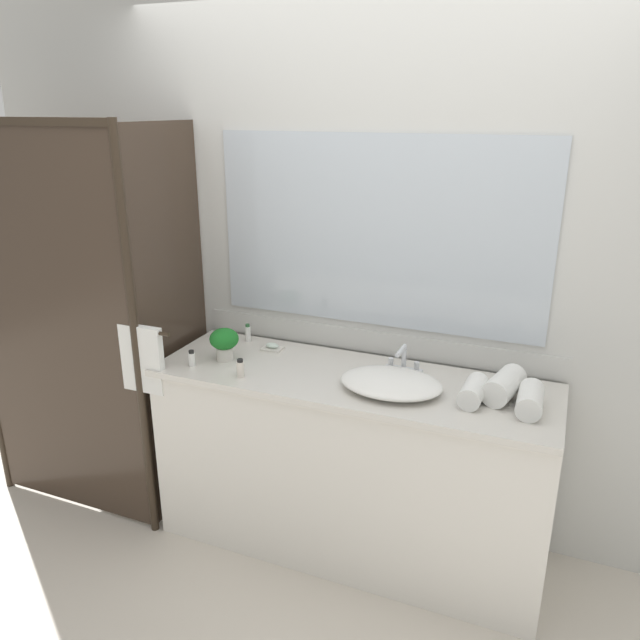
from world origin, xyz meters
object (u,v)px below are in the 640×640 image
Objects in this scene: faucet at (403,363)px; amenity_bottle_conditioner at (248,333)px; rolled_towel_near_edge at (530,400)px; potted_plant at (224,342)px; sink_basin at (391,383)px; amenity_bottle_shampoo at (192,358)px; rolled_towel_middle at (504,386)px; soap_dish at (272,347)px; rolled_towel_far_edge at (473,391)px; amenity_bottle_lotion at (240,369)px.

faucet reaches higher than amenity_bottle_conditioner.
potted_plant is at bearing -179.66° from rolled_towel_near_edge.
sink_basin is 5.79× the size of amenity_bottle_shampoo.
amenity_bottle_shampoo is 1.39m from rolled_towel_middle.
potted_plant is 1.57× the size of soap_dish.
amenity_bottle_shampoo is at bearing -162.24° from faucet.
rolled_towel_near_edge is at bearing -16.90° from faucet.
rolled_towel_near_edge is at bearing -10.15° from amenity_bottle_conditioner.
rolled_towel_far_edge is (0.34, 0.02, 0.01)m from sink_basin.
faucet is 2.24× the size of amenity_bottle_shampoo.
rolled_towel_near_edge is (0.56, 0.02, 0.02)m from sink_basin.
amenity_bottle_shampoo reaches higher than soap_dish.
amenity_bottle_lotion is (0.18, -0.40, -0.00)m from amenity_bottle_conditioner.
rolled_towel_near_edge is (1.23, -0.19, 0.04)m from soap_dish.
faucet is at bearing 163.10° from rolled_towel_near_edge.
amenity_bottle_lotion is (-0.66, -0.32, -0.01)m from faucet.
potted_plant reaches higher than rolled_towel_far_edge.
sink_basin is 1.88× the size of rolled_towel_middle.
rolled_towel_middle reaches higher than amenity_bottle_lotion.
potted_plant reaches higher than faucet.
rolled_towel_middle is (1.12, -0.11, 0.04)m from soap_dish.
soap_dish is at bearing 174.41° from rolled_towel_middle.
potted_plant is at bearing -176.06° from rolled_towel_middle.
soap_dish is at bearing 52.48° from potted_plant.
amenity_bottle_lotion is (0.01, -0.34, 0.03)m from soap_dish.
rolled_towel_near_edge reaches higher than amenity_bottle_conditioner.
amenity_bottle_conditioner is 0.48× the size of rolled_towel_far_edge.
potted_plant is 1.70× the size of amenity_bottle_conditioner.
sink_basin is at bearing -18.02° from amenity_bottle_conditioner.
rolled_towel_near_edge reaches higher than amenity_bottle_shampoo.
sink_basin is at bearing -17.53° from soap_dish.
rolled_towel_far_edge is at bearing -179.17° from rolled_towel_near_edge.
soap_dish is 1.32× the size of amenity_bottle_shampoo.
rolled_towel_near_edge is (1.38, 0.01, -0.04)m from potted_plant.
soap_dish is (-0.67, 0.02, -0.03)m from faucet.
rolled_towel_far_edge is at bearing 5.56° from amenity_bottle_shampoo.
potted_plant reaches higher than amenity_bottle_lotion.
rolled_towel_middle reaches higher than rolled_towel_far_edge.
potted_plant reaches higher than rolled_towel_near_edge.
amenity_bottle_lotion is at bearing -168.26° from rolled_towel_middle.
rolled_towel_far_edge reaches higher than amenity_bottle_lotion.
sink_basin is at bearing -177.71° from rolled_towel_near_edge.
sink_basin is 0.67m from amenity_bottle_lotion.
soap_dish is 1.03m from rolled_towel_far_edge.
amenity_bottle_shampoo is at bearing -131.93° from potted_plant.
faucet is at bearing -1.59° from soap_dish.
amenity_bottle_conditioner is 0.40× the size of rolled_towel_middle.
faucet is 0.73m from amenity_bottle_lotion.
amenity_bottle_conditioner is (-0.17, 0.06, 0.03)m from soap_dish.
amenity_bottle_lotion is 0.44× the size of rolled_towel_far_edge.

